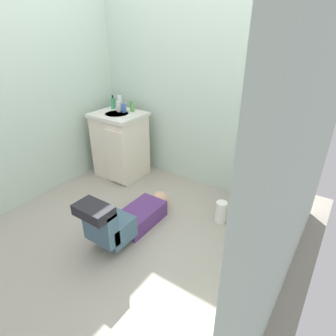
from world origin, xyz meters
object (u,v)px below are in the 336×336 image
Objects in this scene: bottle_blue at (124,108)px; toilet at (265,185)px; toiletry_bag at (287,143)px; soap_dispenser at (113,103)px; bottle_green at (132,106)px; tissue_box at (271,140)px; person_plumber at (127,218)px; bottle_white at (119,107)px; vanity_cabinet at (120,144)px; bottle_clear at (120,102)px; paper_towel_roll at (221,212)px; faucet at (126,106)px.

toilet is at bearing 1.19° from bottle_blue.
soap_dispenser is at bearing -177.88° from toiletry_bag.
bottle_green is (0.29, 0.03, -0.00)m from soap_dispenser.
toilet is at bearing -1.36° from bottle_green.
tissue_box is 1.66× the size of bottle_green.
person_plumber is (-0.96, -0.97, -0.19)m from toilet.
bottle_blue is at bearing 12.43° from bottle_white.
toilet is at bearing -63.57° from tissue_box.
tissue_box is 1.77× the size of bottle_white.
bottle_blue reaches higher than vanity_cabinet.
bottle_clear is 0.21m from bottle_green.
person_plumber is at bearing -46.71° from bottle_clear.
toiletry_bag is 1.82m from bottle_green.
bottle_clear is 1.27× the size of bottle_green.
toilet is 1.85m from bottle_blue.
bottle_white is (-0.04, 0.06, 0.46)m from vanity_cabinet.
vanity_cabinet is 1.96m from toiletry_bag.
paper_towel_roll is at bearing -9.84° from bottle_white.
bottle_clear is (-0.96, 1.02, 0.73)m from person_plumber.
bottle_white reaches higher than bottle_blue.
bottle_blue is at bearing 169.16° from paper_towel_roll.
soap_dispenser is at bearing -177.72° from tissue_box.
person_plumber is 8.05× the size of bottle_green.
faucet is 1.92m from toiletry_bag.
toilet is 1.81m from vanity_cabinet.
paper_towel_roll is at bearing -13.12° from faucet.
person_plumber is 4.67× the size of paper_towel_roll.
tissue_box reaches higher than vanity_cabinet.
tissue_box reaches higher than person_plumber.
bottle_blue is 1.68m from paper_towel_roll.
vanity_cabinet is at bearing -88.69° from faucet.
faucet is 0.81× the size of toiletry_bag.
bottle_white is (0.07, -0.09, -0.02)m from bottle_clear.
soap_dispenser is at bearing 168.95° from paper_towel_roll.
soap_dispenser is at bearing -173.99° from faucet.
bottle_blue reaches higher than person_plumber.
toilet is 7.50× the size of faucet.
toiletry_bag is (1.06, 1.06, 0.63)m from person_plumber.
bottle_green reaches higher than bottle_white.
toilet is 1.38m from person_plumber.
person_plumber is at bearing -130.58° from tissue_box.
paper_towel_roll is (1.41, -0.36, -0.77)m from bottle_green.
toiletry_bag is at bearing 40.77° from toilet.
toiletry_bag reaches higher than paper_towel_roll.
bottle_white reaches higher than person_plumber.
tissue_box is 0.97× the size of paper_towel_roll.
vanity_cabinet is at bearing 134.68° from person_plumber.
toiletry_bag is at bearing 3.87° from bottle_blue.
faucet is at bearing 116.52° from bottle_blue.
bottle_white is at bearing -175.82° from toiletry_bag.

